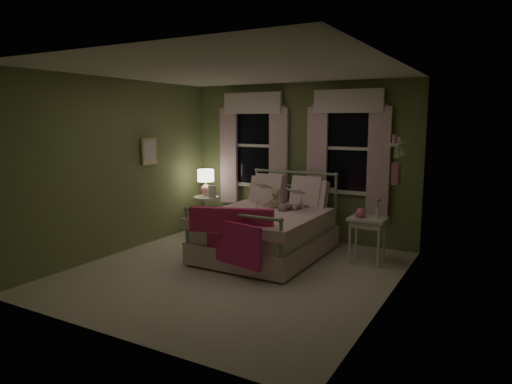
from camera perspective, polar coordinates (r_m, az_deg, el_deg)
The scene contains 18 objects.
room_shell at distance 5.85m, azimuth -2.95°, elevation 2.20°, with size 4.20×4.20×4.20m.
bed at distance 6.77m, azimuth 1.45°, elevation -4.75°, with size 1.58×2.04×1.18m.
pink_throw at distance 5.85m, azimuth -3.26°, elevation -4.68°, with size 1.08×0.43×0.71m.
child_left at distance 7.15m, azimuth 1.06°, elevation 0.77°, with size 0.29×0.19×0.80m, color #F7D1DD.
child_right at distance 6.91m, azimuth 5.16°, elevation 0.32°, with size 0.37×0.29×0.77m, color #F7D1DD.
book_left at distance 6.94m, azimuth 0.08°, elevation 0.45°, with size 0.20×0.27×0.03m, color beige.
book_right at distance 6.69m, azimuth 4.27°, elevation -0.26°, with size 0.20×0.27×0.02m, color beige.
teddy_bear at distance 6.91m, azimuth 2.48°, elevation -1.02°, with size 0.22×0.18×0.30m.
nightstand_left at distance 8.17m, azimuth -6.23°, elevation -2.18°, with size 0.46×0.46×0.65m.
table_lamp at distance 8.08m, azimuth -6.29°, elevation 1.55°, with size 0.29×0.29×0.46m.
book_nightstand at distance 8.00m, azimuth -6.01°, elevation -0.66°, with size 0.16×0.22×0.02m, color beige.
nightstand_right at distance 6.55m, azimuth 13.78°, elevation -3.98°, with size 0.50×0.40×0.64m.
pink_toy at distance 6.54m, azimuth 12.98°, elevation -2.55°, with size 0.14×0.19×0.14m.
bud_vase at distance 6.52m, azimuth 14.99°, elevation -1.94°, with size 0.06×0.06×0.28m.
window_left at distance 8.00m, azimuth -0.35°, elevation 6.33°, with size 1.34×0.13×1.96m.
window_right at distance 7.31m, azimuth 11.37°, elevation 5.91°, with size 1.34×0.13×1.96m.
wall_shelf at distance 5.76m, azimuth 17.18°, elevation 3.94°, with size 0.15×0.50×0.60m.
framed_picture at distance 7.49m, azimuth -13.21°, elevation 4.98°, with size 0.03×0.32×0.42m.
Camera 1 is at (3.10, -4.91, 1.98)m, focal length 32.00 mm.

